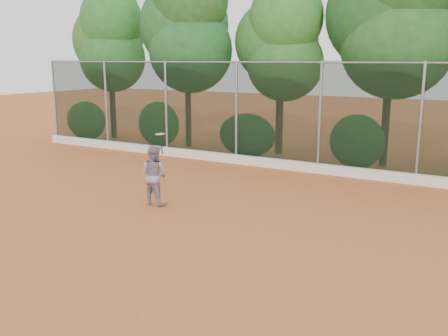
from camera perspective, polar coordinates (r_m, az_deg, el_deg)
The scene contains 7 objects.
ground at distance 10.28m, azimuth -2.83°, elevation -7.86°, with size 80.00×80.00×0.00m, color #C0612D.
concrete_curb at distance 16.16m, azimuth 10.44°, elevation -0.00°, with size 24.00×0.20×0.30m, color silver.
tennis_player at distance 12.43m, azimuth -8.00°, elevation -0.81°, with size 0.73×0.57×1.49m, color gray.
chainlink_fence at distance 16.06m, azimuth 10.90°, elevation 6.08°, with size 24.09×0.09×3.50m.
foliage_backdrop at distance 18.04m, azimuth 11.72°, elevation 14.80°, with size 23.70×3.63×7.55m.
tennis_racket at distance 11.98m, azimuth -7.30°, elevation 3.66°, with size 0.30×0.30×0.51m.
tennis_ball_in_flight at distance 12.95m, azimuth -13.95°, elevation 2.59°, with size 0.07×0.07×0.07m.
Camera 1 is at (5.28, -8.07, 3.55)m, focal length 40.00 mm.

